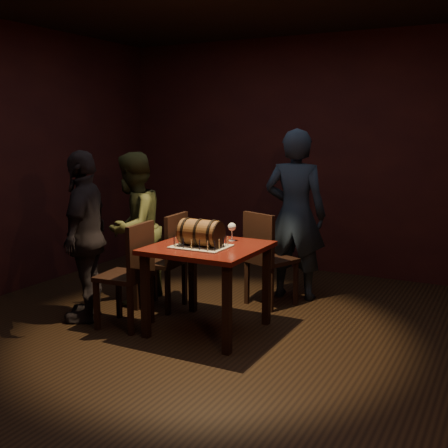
% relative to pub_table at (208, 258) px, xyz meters
% --- Properties ---
extents(room_shell, '(5.04, 5.04, 2.80)m').
position_rel_pub_table_xyz_m(room_shell, '(0.08, -0.07, 0.76)').
color(room_shell, black).
rests_on(room_shell, ground).
extents(pub_table, '(0.90, 0.90, 0.75)m').
position_rel_pub_table_xyz_m(pub_table, '(0.00, 0.00, 0.00)').
color(pub_table, '#46100B').
rests_on(pub_table, ground).
extents(cake_board, '(0.45, 0.35, 0.01)m').
position_rel_pub_table_xyz_m(cake_board, '(-0.02, -0.09, 0.12)').
color(cake_board, '#A99E88').
rests_on(cake_board, pub_table).
extents(barrel_cake, '(0.40, 0.24, 0.24)m').
position_rel_pub_table_xyz_m(barrel_cake, '(-0.02, -0.09, 0.23)').
color(barrel_cake, brown).
rests_on(barrel_cake, cake_board).
extents(birthday_candles, '(0.40, 0.30, 0.09)m').
position_rel_pub_table_xyz_m(birthday_candles, '(-0.02, -0.09, 0.16)').
color(birthday_candles, '#E2C787').
rests_on(birthday_candles, cake_board).
extents(wine_glass_left, '(0.07, 0.07, 0.16)m').
position_rel_pub_table_xyz_m(wine_glass_left, '(-0.23, 0.29, 0.23)').
color(wine_glass_left, silver).
rests_on(wine_glass_left, pub_table).
extents(wine_glass_mid, '(0.07, 0.07, 0.16)m').
position_rel_pub_table_xyz_m(wine_glass_mid, '(-0.08, 0.32, 0.23)').
color(wine_glass_mid, silver).
rests_on(wine_glass_mid, pub_table).
extents(wine_glass_right, '(0.07, 0.07, 0.16)m').
position_rel_pub_table_xyz_m(wine_glass_right, '(0.09, 0.27, 0.23)').
color(wine_glass_right, silver).
rests_on(wine_glass_right, pub_table).
extents(pint_of_ale, '(0.07, 0.07, 0.15)m').
position_rel_pub_table_xyz_m(pint_of_ale, '(-0.10, 0.17, 0.18)').
color(pint_of_ale, silver).
rests_on(pint_of_ale, pub_table).
extents(menu_card, '(0.10, 0.05, 0.13)m').
position_rel_pub_table_xyz_m(menu_card, '(-0.30, 0.31, 0.17)').
color(menu_card, white).
rests_on(menu_card, pub_table).
extents(chair_back, '(0.52, 0.52, 0.93)m').
position_rel_pub_table_xyz_m(chair_back, '(0.16, 0.85, -0.12)').
color(chair_back, black).
rests_on(chair_back, ground).
extents(chair_left_rear, '(0.43, 0.43, 0.93)m').
position_rel_pub_table_xyz_m(chair_left_rear, '(-0.64, 0.35, -0.12)').
color(chair_left_rear, black).
rests_on(chair_left_rear, ground).
extents(chair_left_front, '(0.43, 0.43, 0.93)m').
position_rel_pub_table_xyz_m(chair_left_front, '(-0.63, -0.24, -0.12)').
color(chair_left_front, black).
rests_on(chair_left_front, ground).
extents(person_back, '(0.67, 0.48, 1.72)m').
position_rel_pub_table_xyz_m(person_back, '(0.31, 1.26, 0.22)').
color(person_back, '#192233').
rests_on(person_back, ground).
extents(person_left_rear, '(0.66, 0.80, 1.50)m').
position_rel_pub_table_xyz_m(person_left_rear, '(-1.06, 0.38, 0.11)').
color(person_left_rear, '#3B3E1F').
rests_on(person_left_rear, ground).
extents(person_left_front, '(0.70, 0.98, 1.54)m').
position_rel_pub_table_xyz_m(person_left_front, '(-1.13, -0.24, 0.13)').
color(person_left_front, black).
rests_on(person_left_front, ground).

